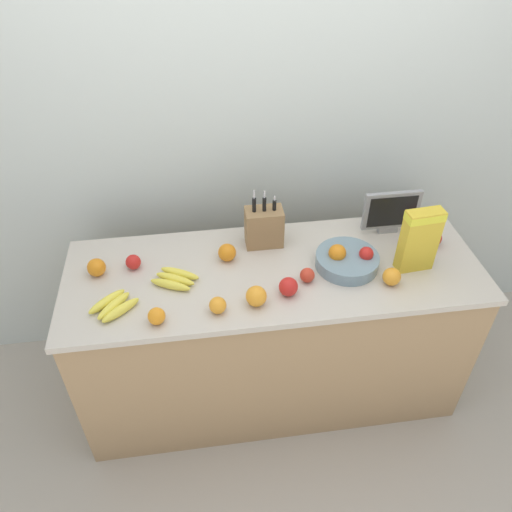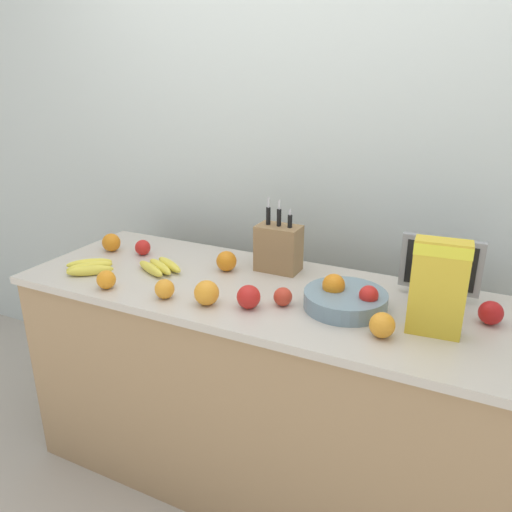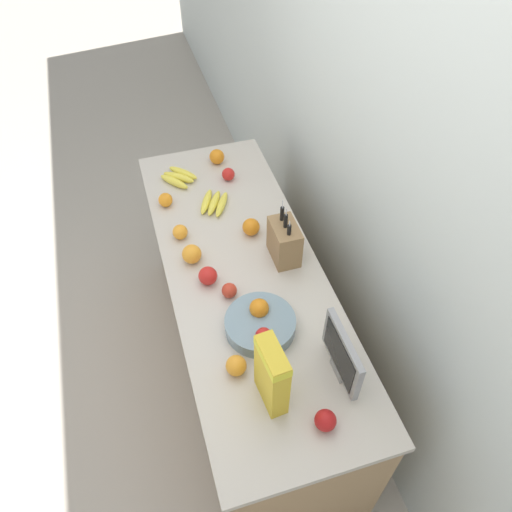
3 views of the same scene
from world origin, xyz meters
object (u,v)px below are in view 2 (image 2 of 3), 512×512
Objects in this scene: apple_middle at (143,248)px; fruit_bowl at (345,299)px; cereal_box at (438,284)px; orange_front_center at (111,242)px; apple_near_bananas at (491,313)px; orange_by_cereal at (106,280)px; orange_mid_right at (382,325)px; small_monitor at (441,266)px; banana_bunch_left at (160,267)px; knife_block at (278,248)px; apple_front at (283,297)px; orange_front_right at (207,293)px; orange_mid_left at (226,261)px; orange_front_left at (165,289)px; banana_bunch_right at (90,267)px; apple_by_knife_block at (249,297)px.

fruit_bowl is at bearing -7.13° from apple_middle.
orange_front_center is (-1.41, 0.15, -0.13)m from cereal_box.
apple_near_bananas is 1.09× the size of orange_by_cereal.
orange_mid_right is at bearing -151.21° from cereal_box.
apple_near_bananas is at bearing -35.41° from small_monitor.
fruit_bowl is 1.12m from orange_front_center.
banana_bunch_left is 0.22m from apple_middle.
knife_block is 0.33m from apple_front.
orange_mid_left is at bearing 106.79° from orange_front_right.
orange_front_right is 1.06× the size of orange_mid_left.
orange_by_cereal is 0.42m from orange_front_center.
apple_middle is at bearing 137.31° from orange_front_left.
cereal_box is 1.27m from apple_middle.
orange_front_center is (-0.09, 0.23, 0.02)m from banana_bunch_right.
orange_by_cereal is 0.25m from orange_front_left.
cereal_box reaches higher than orange_front_right.
apple_by_knife_block reaches higher than banana_bunch_right.
orange_mid_left is (0.32, 0.35, 0.01)m from orange_by_cereal.
apple_near_bananas is at bearing 14.57° from apple_front.
cereal_box is 4.27× the size of orange_front_left.
apple_by_knife_block is at bearing 11.59° from orange_front_left.
knife_block reaches higher than orange_front_left.
apple_front is (0.83, 0.06, 0.01)m from banana_bunch_right.
orange_front_center is (-1.56, 0.00, 0.00)m from apple_near_bananas.
small_monitor is 1.21m from orange_by_cereal.
apple_middle is 0.84× the size of orange_front_center.
knife_block is 1.34× the size of banana_bunch_right.
knife_block is 4.40× the size of apple_middle.
knife_block is at bearing 171.14° from apple_near_bananas.
fruit_bowl is at bearing 15.38° from orange_by_cereal.
orange_front_right is 1.23× the size of orange_front_left.
orange_front_right is (-0.89, -0.28, 0.01)m from apple_near_bananas.
banana_bunch_right is 3.13× the size of orange_front_left.
banana_bunch_left is 2.55× the size of orange_front_right.
orange_mid_left is (0.24, 0.12, 0.02)m from banana_bunch_left.
orange_mid_left is (-0.69, 0.26, 0.00)m from orange_mid_right.
apple_middle is at bearing 166.73° from orange_mid_right.
orange_front_center is 1.14× the size of orange_front_left.
apple_by_knife_block is 0.85m from orange_front_center.
banana_bunch_left is 1.01× the size of banana_bunch_right.
orange_front_right reaches higher than orange_mid_right.
knife_block is 0.68m from orange_by_cereal.
apple_middle is (0.07, 0.25, 0.01)m from banana_bunch_right.
banana_bunch_left is at bearing -33.85° from apple_middle.
apple_near_bananas is (0.18, -0.13, -0.08)m from small_monitor.
knife_block is 1.09× the size of small_monitor.
orange_mid_right is at bearing 4.00° from orange_front_right.
fruit_bowl is 0.64m from orange_front_left.
small_monitor reaches higher than orange_front_left.
banana_bunch_left is (-1.07, 0.05, -0.15)m from cereal_box.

